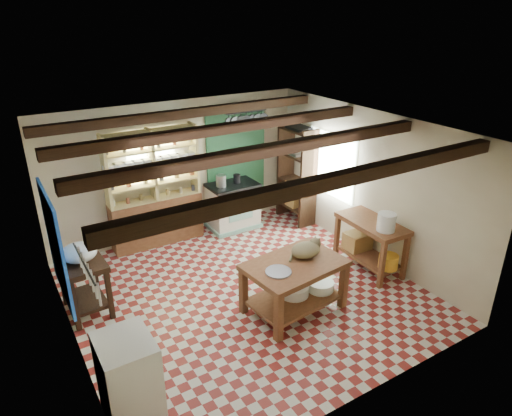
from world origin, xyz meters
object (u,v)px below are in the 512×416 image
stove (233,206)px  white_cabinet (129,379)px  cat (306,250)px  right_counter (370,245)px  prep_table (85,286)px  work_table (294,286)px

stove → white_cabinet: bearing=-132.3°
white_cabinet → cat: 2.98m
stove → right_counter: (1.20, -2.60, -0.03)m
prep_table → white_cabinet: 2.18m
stove → right_counter: bearing=-65.4°
work_table → prep_table: prep_table is taller
stove → white_cabinet: white_cabinet is taller
prep_table → white_cabinet: (-0.02, -2.18, 0.07)m
work_table → cat: 0.56m
stove → prep_table: (-3.18, -1.35, -0.04)m
white_cabinet → cat: white_cabinet is taller
right_counter → prep_table: bearing=166.0°
white_cabinet → cat: bearing=13.9°
stove → work_table: bearing=-101.5°
right_counter → work_table: bearing=-168.8°
prep_table → right_counter: (4.38, -1.25, 0.01)m
work_table → prep_table: 3.02m
prep_table → cat: cat is taller
work_table → prep_table: (-2.60, 1.54, 0.03)m
white_cabinet → cat: (2.86, 0.72, 0.39)m
work_table → white_cabinet: 2.70m
prep_table → right_counter: size_ratio=0.70×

